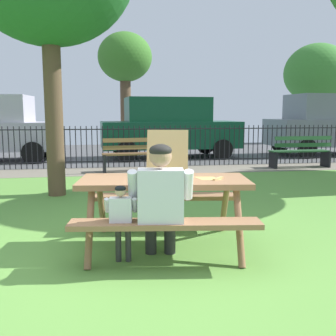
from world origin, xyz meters
The scene contains 15 objects.
ground centered at (0.00, 1.39, -0.01)m, with size 28.00×10.78×0.02m, color #629C41.
cobblestone_walkway centered at (0.00, 6.08, 0.00)m, with size 28.00×1.40×0.01m, color gray.
street_asphalt centered at (0.00, 10.58, -0.01)m, with size 28.00×7.61×0.01m, color #515154.
picnic_table_foreground centered at (0.42, 0.35, 0.60)m, with size 1.97×1.70×0.79m.
pizza_box_open centered at (0.46, 0.46, 0.87)m, with size 0.58×0.64×0.51m.
pizza_slice_on_table centered at (0.90, 0.28, 0.78)m, with size 0.32×0.32×0.02m.
adult_at_table centered at (0.31, -0.14, 0.66)m, with size 0.63×0.63×1.19m.
child_at_table centered at (-0.06, -0.13, 0.50)m, with size 0.31×0.31×0.81m.
iron_fence_streetside centered at (0.00, 6.78, 0.57)m, with size 19.84×0.03×1.12m.
park_bench_center centered at (0.51, 5.94, 0.42)m, with size 1.63×0.60×0.85m.
park_bench_right centered at (4.94, 5.94, 0.42)m, with size 1.61×0.48×0.85m.
parked_car_center centered at (1.84, 8.75, 1.01)m, with size 4.48×2.09×1.94m.
parked_car_right centered at (7.70, 8.75, 1.10)m, with size 4.65×2.06×2.08m.
far_tree_midleft centered at (0.77, 15.10, 3.91)m, with size 2.53×2.53×5.18m.
far_tree_center centered at (10.50, 15.10, 3.41)m, with size 3.29×3.29×4.93m.
Camera 1 is at (-0.19, -3.73, 1.48)m, focal length 41.56 mm.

